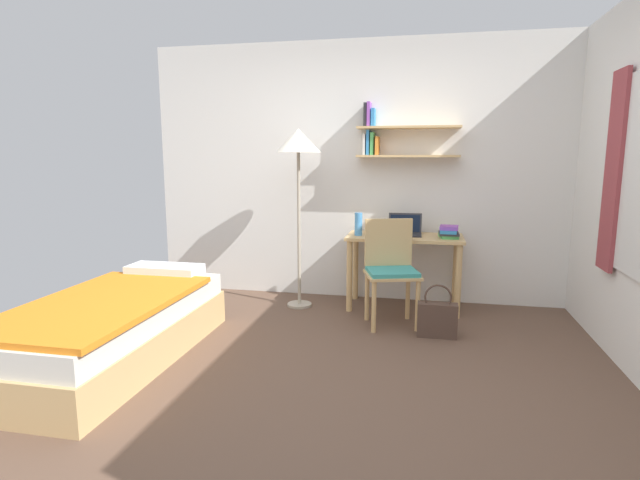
{
  "coord_description": "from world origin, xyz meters",
  "views": [
    {
      "loc": [
        0.62,
        -3.07,
        1.47
      ],
      "look_at": [
        -0.13,
        0.51,
        0.85
      ],
      "focal_mm": 28.0,
      "sensor_mm": 36.0,
      "label": 1
    }
  ],
  "objects": [
    {
      "name": "laptop",
      "position": [
        0.45,
        1.75,
        0.77
      ],
      "size": [
        0.32,
        0.21,
        0.2
      ],
      "color": "#2D2D33",
      "rests_on": "desk"
    },
    {
      "name": "handbag",
      "position": [
        0.76,
        0.95,
        0.16
      ],
      "size": [
        0.32,
        0.11,
        0.44
      ],
      "color": "#4C382D",
      "rests_on": "ground_plane"
    },
    {
      "name": "ground_plane",
      "position": [
        0.0,
        0.0,
        0.0
      ],
      "size": [
        5.28,
        5.28,
        0.0
      ],
      "primitive_type": "plane",
      "color": "brown"
    },
    {
      "name": "water_bottle",
      "position": [
        0.01,
        1.63,
        0.82
      ],
      "size": [
        0.07,
        0.07,
        0.22
      ],
      "primitive_type": "cylinder",
      "color": "#4C99DB",
      "rests_on": "desk"
    },
    {
      "name": "desk",
      "position": [
        0.45,
        1.7,
        0.58
      ],
      "size": [
        1.09,
        0.52,
        0.71
      ],
      "color": "tan",
      "rests_on": "ground_plane"
    },
    {
      "name": "wall_back",
      "position": [
        0.01,
        2.02,
        1.31
      ],
      "size": [
        4.4,
        0.27,
        2.6
      ],
      "color": "white",
      "rests_on": "ground_plane"
    },
    {
      "name": "desk_chair",
      "position": [
        0.35,
        1.22,
        0.51
      ],
      "size": [
        0.54,
        0.5,
        0.92
      ],
      "color": "tan",
      "rests_on": "ground_plane"
    },
    {
      "name": "book_stack",
      "position": [
        0.85,
        1.66,
        0.77
      ],
      "size": [
        0.18,
        0.26,
        0.11
      ],
      "color": "#4CA856",
      "rests_on": "desk"
    },
    {
      "name": "bed",
      "position": [
        -1.55,
        0.0,
        0.24
      ],
      "size": [
        0.91,
        1.96,
        0.54
      ],
      "color": "tan",
      "rests_on": "ground_plane"
    },
    {
      "name": "standing_lamp",
      "position": [
        -0.56,
        1.55,
        1.53
      ],
      "size": [
        0.42,
        0.42,
        1.72
      ],
      "color": "#B2A893",
      "rests_on": "ground_plane"
    }
  ]
}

